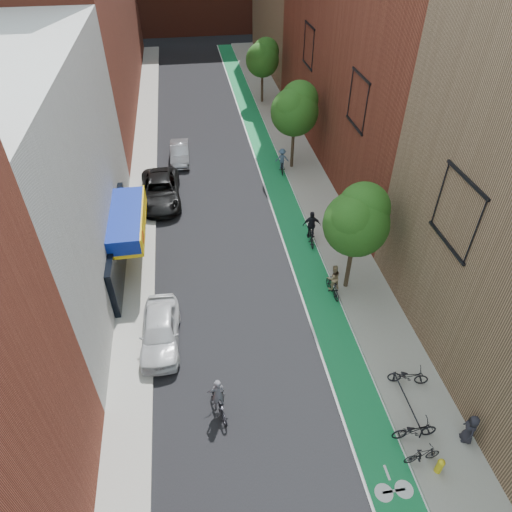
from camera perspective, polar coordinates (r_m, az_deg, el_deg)
name	(u,v)px	position (r m, az deg, el deg)	size (l,w,h in m)	color
ground	(284,482)	(19.43, 3.54, -26.32)	(160.00, 160.00, 0.00)	black
bike_lane	(267,158)	(38.55, 1.41, 12.18)	(2.00, 68.00, 0.01)	#167C45
sidewalk_left	(144,166)	(38.18, -13.81, 10.84)	(2.00, 68.00, 0.15)	gray
sidewalk_right	(297,155)	(39.01, 5.12, 12.49)	(3.00, 68.00, 0.15)	gray
building_left_white	(18,182)	(26.11, -27.65, 8.16)	(8.00, 20.00, 12.00)	silver
building_right_mid_red	(383,6)	(37.18, 15.59, 27.93)	(8.00, 28.00, 22.00)	maroon
tree_near	(358,219)	(23.37, 12.57, 4.51)	(3.40, 3.36, 6.42)	#332619
tree_mid	(295,108)	(35.09, 4.92, 17.96)	(3.55, 3.53, 6.74)	#332619
tree_far	(263,57)	(48.21, 0.85, 23.62)	(3.30, 3.25, 6.21)	#332619
parked_car_white	(160,331)	(22.96, -11.91, -9.14)	(1.84, 4.58, 1.56)	silver
parked_car_black	(161,191)	(33.16, -11.85, 8.01)	(2.71, 5.88, 1.63)	black
parked_car_silver	(180,153)	(38.33, -9.50, 12.62)	(1.46, 4.18, 1.38)	gray
cyclist_lead	(219,402)	(20.29, -4.71, -17.75)	(1.11, 1.97, 2.07)	black
cyclist_lane_near	(333,283)	(25.20, 9.60, -3.31)	(0.83, 1.73, 1.93)	black
cyclist_lane_mid	(311,231)	(28.63, 6.93, 3.11)	(1.14, 1.89, 2.23)	black
cyclist_lane_far	(282,162)	(36.08, 3.27, 11.66)	(1.10, 1.61, 1.95)	black
parked_bike_near	(408,376)	(22.12, 18.50, -14.02)	(0.62, 1.79, 0.94)	black
parked_bike_mid	(422,455)	(20.23, 20.08, -22.31)	(0.42, 1.50, 0.90)	black
parked_bike_far	(415,430)	(20.64, 19.21, -19.84)	(0.65, 1.87, 0.98)	black
pedestrian	(470,429)	(21.13, 25.21, -18.96)	(0.74, 0.48, 1.52)	black
fire_hydrant	(440,465)	(20.27, 22.01, -23.11)	(0.28, 0.28, 0.80)	yellow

